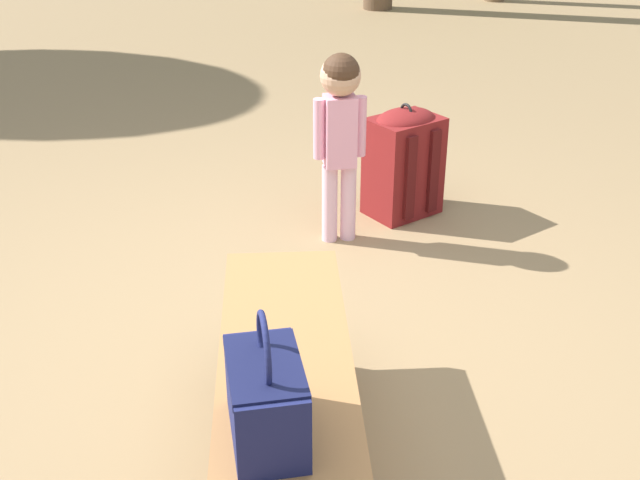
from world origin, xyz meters
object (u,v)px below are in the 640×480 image
Objects in this scene: backpack_large at (403,160)px; handbag at (265,397)px; park_bench at (287,401)px; child_standing at (340,119)px.

handbag is at bearing 163.16° from backpack_large.
backpack_large reaches higher than park_bench.
handbag is (-0.21, 0.06, 0.18)m from park_bench.
child_standing is 0.57m from backpack_large.
park_bench is 4.36× the size of handbag.
handbag is 2.02m from child_standing.
park_bench is 0.29m from handbag.
child_standing is at bearing -9.51° from handbag.
backpack_large is (0.30, -0.36, -0.33)m from child_standing.
child_standing is at bearing -8.90° from park_bench.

